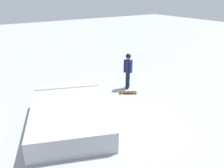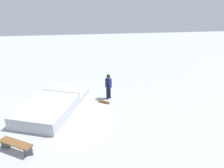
# 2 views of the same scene
# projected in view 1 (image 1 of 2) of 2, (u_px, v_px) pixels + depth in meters

# --- Properties ---
(ground_plane) EXTENTS (60.00, 60.00, 0.00)m
(ground_plane) POSITION_uv_depth(u_px,v_px,m) (112.00, 121.00, 8.46)
(ground_plane) COLOR #A8AAB2
(skate_ramp) EXTENTS (5.97, 4.35, 0.74)m
(skate_ramp) POSITION_uv_depth(u_px,v_px,m) (69.00, 112.00, 8.47)
(skate_ramp) COLOR #B0B3BB
(skate_ramp) RESTS_ON ground
(skater) EXTENTS (0.43, 0.41, 1.73)m
(skater) POSITION_uv_depth(u_px,v_px,m) (128.00, 68.00, 10.96)
(skater) COLOR black
(skater) RESTS_ON ground
(skateboard) EXTENTS (0.62, 0.77, 0.09)m
(skateboard) POSITION_uv_depth(u_px,v_px,m) (128.00, 92.00, 10.69)
(skateboard) COLOR #593314
(skateboard) RESTS_ON ground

